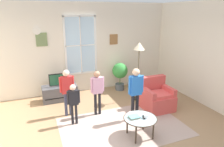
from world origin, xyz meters
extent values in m
cube|color=#9E7A56|center=(0.00, 0.00, -0.01)|extent=(6.25, 5.88, 0.02)
cube|color=beige|center=(0.00, 2.70, 1.45)|extent=(5.65, 0.12, 2.89)
cube|color=silver|center=(-0.19, 2.63, 1.56)|extent=(0.98, 0.02, 1.83)
cube|color=white|center=(-0.19, 2.61, 2.48)|extent=(1.04, 0.04, 0.06)
cube|color=white|center=(-0.19, 2.61, 0.64)|extent=(1.04, 0.04, 0.06)
cube|color=white|center=(-0.68, 2.61, 1.56)|extent=(0.06, 0.04, 1.83)
cube|color=white|center=(0.30, 2.61, 1.56)|extent=(0.06, 0.04, 1.83)
cube|color=white|center=(-0.19, 2.61, 1.56)|extent=(0.03, 0.04, 1.83)
cube|color=white|center=(-0.19, 2.61, 1.56)|extent=(0.98, 0.04, 0.03)
cube|color=#667A4C|center=(-1.36, 2.62, 1.80)|extent=(0.32, 0.03, 0.40)
cube|color=olive|center=(0.96, 2.62, 1.70)|extent=(0.28, 0.03, 0.34)
cylinder|color=silver|center=(-1.47, 2.61, 2.07)|extent=(0.24, 0.04, 0.24)
cube|color=beige|center=(2.89, 0.00, 1.45)|extent=(0.12, 5.28, 2.89)
cube|color=tan|center=(0.15, 0.03, 0.00)|extent=(2.86, 1.89, 0.01)
cube|color=#4C4C51|center=(-1.00, 2.14, 0.23)|extent=(1.02, 0.47, 0.45)
cube|color=black|center=(-1.00, 1.90, 0.16)|extent=(0.92, 0.02, 0.02)
cylinder|color=#4C4C4C|center=(-1.00, 2.14, 0.48)|extent=(0.08, 0.08, 0.05)
cube|color=black|center=(-1.00, 2.14, 0.66)|extent=(0.57, 0.05, 0.36)
cube|color=#1E4C33|center=(-1.00, 2.11, 0.66)|extent=(0.53, 0.01, 0.32)
cube|color=#D14C47|center=(1.41, 0.52, 0.21)|extent=(0.76, 0.72, 0.42)
cube|color=#D14C47|center=(1.41, 0.82, 0.65)|extent=(0.76, 0.16, 0.45)
cube|color=#D14C47|center=(1.09, 0.52, 0.52)|extent=(0.12, 0.65, 0.20)
cube|color=#D14C47|center=(1.73, 0.52, 0.52)|extent=(0.12, 0.65, 0.20)
cube|color=#E1524D|center=(1.41, 0.47, 0.46)|extent=(0.61, 0.50, 0.08)
cylinder|color=#99B2B7|center=(0.33, -0.44, 0.43)|extent=(0.70, 0.70, 0.02)
torus|color=#3F3328|center=(0.33, -0.44, 0.43)|extent=(0.72, 0.72, 0.02)
cylinder|color=#33281E|center=(0.13, -0.24, 0.21)|extent=(0.04, 0.04, 0.43)
cylinder|color=#33281E|center=(0.54, -0.24, 0.21)|extent=(0.04, 0.04, 0.43)
cylinder|color=#33281E|center=(0.13, -0.65, 0.21)|extent=(0.04, 0.04, 0.43)
cylinder|color=#33281E|center=(0.54, -0.65, 0.21)|extent=(0.04, 0.04, 0.43)
cube|color=tan|center=(0.21, -0.39, 0.45)|extent=(0.21, 0.17, 0.02)
cube|color=#63A19C|center=(0.21, -0.39, 0.47)|extent=(0.22, 0.18, 0.02)
cylinder|color=white|center=(0.44, -0.50, 0.48)|extent=(0.09, 0.09, 0.09)
cube|color=black|center=(0.41, -0.46, 0.45)|extent=(0.09, 0.15, 0.02)
cylinder|color=black|center=(0.51, 0.26, 0.33)|extent=(0.08, 0.08, 0.67)
cylinder|color=black|center=(0.63, 0.26, 0.33)|extent=(0.08, 0.08, 0.67)
cube|color=blue|center=(0.57, 0.26, 0.90)|extent=(0.29, 0.15, 0.47)
sphere|color=#D8AD8C|center=(0.57, 0.26, 1.23)|extent=(0.18, 0.18, 0.18)
cylinder|color=blue|center=(0.40, 0.24, 0.93)|extent=(0.06, 0.06, 0.43)
cylinder|color=blue|center=(0.74, 0.24, 0.93)|extent=(0.06, 0.06, 0.43)
cylinder|color=black|center=(-0.92, 0.57, 0.25)|extent=(0.06, 0.06, 0.51)
cylinder|color=black|center=(-0.83, 0.57, 0.25)|extent=(0.06, 0.06, 0.51)
cube|color=black|center=(-0.87, 0.57, 0.69)|extent=(0.22, 0.11, 0.36)
sphere|color=beige|center=(-0.87, 0.57, 0.94)|extent=(0.14, 0.14, 0.14)
cylinder|color=black|center=(-1.00, 0.55, 0.71)|extent=(0.05, 0.05, 0.32)
cylinder|color=black|center=(-0.75, 0.55, 0.71)|extent=(0.05, 0.05, 0.32)
cylinder|color=#333851|center=(-0.99, 1.08, 0.31)|extent=(0.07, 0.07, 0.62)
cylinder|color=#333851|center=(-0.87, 1.08, 0.31)|extent=(0.07, 0.07, 0.62)
cube|color=red|center=(-0.93, 1.08, 0.84)|extent=(0.27, 0.14, 0.44)
sphere|color=beige|center=(-0.93, 1.08, 1.14)|extent=(0.17, 0.17, 0.17)
cylinder|color=red|center=(-1.09, 1.06, 0.86)|extent=(0.06, 0.06, 0.40)
cylinder|color=red|center=(-0.77, 1.06, 0.86)|extent=(0.06, 0.06, 0.40)
cylinder|color=black|center=(-0.27, 0.84, 0.30)|extent=(0.07, 0.07, 0.60)
cylinder|color=black|center=(-0.15, 0.84, 0.30)|extent=(0.07, 0.07, 0.60)
cube|color=#DB9EBC|center=(-0.21, 0.84, 0.81)|extent=(0.26, 0.13, 0.42)
sphere|color=#A87A5B|center=(-0.21, 0.84, 1.10)|extent=(0.16, 0.16, 0.16)
cylinder|color=#DB9EBC|center=(-0.36, 0.82, 0.83)|extent=(0.05, 0.05, 0.38)
cylinder|color=#DB9EBC|center=(-0.06, 0.82, 0.83)|extent=(0.05, 0.05, 0.38)
cylinder|color=#4C565B|center=(1.04, 2.25, 0.11)|extent=(0.31, 0.31, 0.22)
cylinder|color=#4C7238|center=(1.04, 2.25, 0.32)|extent=(0.02, 0.02, 0.21)
sphere|color=#358F3D|center=(1.04, 2.25, 0.68)|extent=(0.52, 0.52, 0.52)
cylinder|color=black|center=(1.22, 1.31, 0.01)|extent=(0.26, 0.26, 0.03)
cylinder|color=brown|center=(1.22, 1.31, 0.78)|extent=(0.03, 0.03, 1.55)
cone|color=beige|center=(1.22, 1.31, 1.65)|extent=(0.32, 0.32, 0.22)
camera|label=1|loc=(-1.64, -3.82, 2.61)|focal=32.84mm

